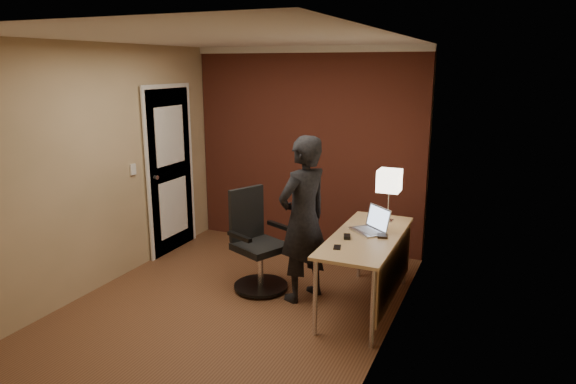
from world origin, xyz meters
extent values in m
plane|color=brown|center=(0.00, 0.00, 0.00)|extent=(4.00, 4.00, 0.00)
plane|color=white|center=(0.00, 0.00, 2.50)|extent=(4.00, 4.00, 0.00)
plane|color=tan|center=(0.00, 2.00, 1.25)|extent=(3.00, 0.00, 3.00)
plane|color=tan|center=(0.00, -2.00, 1.25)|extent=(3.00, 0.00, 3.00)
plane|color=tan|center=(-1.50, 0.00, 1.25)|extent=(0.00, 4.00, 4.00)
plane|color=tan|center=(1.50, 0.00, 1.25)|extent=(0.00, 4.00, 4.00)
cube|color=brown|center=(0.00, 1.97, 1.25)|extent=(2.98, 0.06, 2.50)
cube|color=silver|center=(0.00, 1.96, 2.46)|extent=(3.00, 0.08, 0.08)
cube|color=silver|center=(0.00, -1.96, 2.46)|extent=(3.00, 0.08, 0.08)
cube|color=silver|center=(-1.46, 0.00, 2.46)|extent=(0.08, 4.00, 0.08)
cube|color=silver|center=(1.46, 0.00, 2.46)|extent=(0.08, 4.00, 0.08)
cube|color=silver|center=(-1.48, 1.10, 1.00)|extent=(0.05, 0.82, 2.02)
cube|color=silver|center=(-1.46, 1.10, 1.00)|extent=(0.02, 0.92, 2.12)
cylinder|color=silver|center=(-1.43, 0.77, 1.00)|extent=(0.05, 0.05, 0.05)
cube|color=silver|center=(-1.49, 0.45, 1.15)|extent=(0.02, 0.08, 0.12)
cube|color=tan|center=(1.18, 0.49, 0.71)|extent=(0.60, 1.50, 0.03)
cube|color=tan|center=(1.46, 0.49, 0.43)|extent=(0.02, 1.38, 0.54)
cylinder|color=silver|center=(0.93, -0.20, 0.35)|extent=(0.04, 0.04, 0.70)
cylinder|color=silver|center=(0.93, 1.18, 0.35)|extent=(0.04, 0.04, 0.70)
cylinder|color=silver|center=(1.43, -0.20, 0.35)|extent=(0.04, 0.04, 0.70)
cylinder|color=silver|center=(1.43, 1.18, 0.35)|extent=(0.04, 0.04, 0.70)
cube|color=silver|center=(1.26, 1.00, 0.74)|extent=(0.11, 0.11, 0.01)
cylinder|color=silver|center=(1.26, 1.00, 0.90)|extent=(0.01, 0.01, 0.30)
cube|color=white|center=(1.26, 1.00, 1.16)|extent=(0.22, 0.22, 0.22)
cube|color=silver|center=(1.16, 0.59, 0.74)|extent=(0.40, 0.39, 0.01)
cube|color=silver|center=(1.24, 0.68, 0.85)|extent=(0.29, 0.26, 0.22)
cube|color=#B2CCF2|center=(1.24, 0.67, 0.85)|extent=(0.26, 0.23, 0.19)
cube|color=gray|center=(1.16, 0.58, 0.75)|extent=(0.30, 0.28, 0.00)
cube|color=black|center=(1.04, 0.33, 0.75)|extent=(0.09, 0.11, 0.03)
cube|color=black|center=(1.03, 0.05, 0.73)|extent=(0.09, 0.13, 0.01)
cube|color=black|center=(1.33, 0.49, 0.74)|extent=(0.11, 0.13, 0.02)
cylinder|color=black|center=(0.09, 0.44, 0.04)|extent=(0.56, 0.56, 0.03)
cylinder|color=silver|center=(0.09, 0.44, 0.25)|extent=(0.06, 0.06, 0.42)
cube|color=black|center=(0.09, 0.44, 0.47)|extent=(0.61, 0.61, 0.07)
cube|color=black|center=(-0.11, 0.53, 0.78)|extent=(0.22, 0.40, 0.55)
cube|color=black|center=(0.19, 0.68, 0.64)|extent=(0.33, 0.19, 0.04)
cube|color=black|center=(-0.02, 0.21, 0.64)|extent=(0.33, 0.19, 0.04)
imported|color=black|center=(0.56, 0.44, 0.82)|extent=(0.61, 0.71, 1.64)
camera|label=1|loc=(2.32, -3.99, 2.28)|focal=32.00mm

